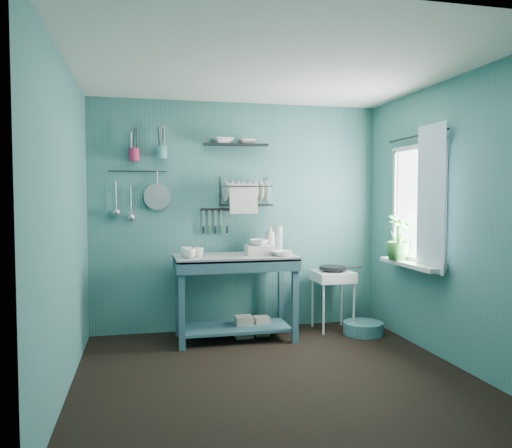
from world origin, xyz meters
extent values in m
plane|color=black|center=(0.00, 0.00, 0.00)|extent=(3.20, 3.20, 0.00)
plane|color=silver|center=(0.00, 0.00, 2.50)|extent=(3.20, 3.20, 0.00)
plane|color=#346A68|center=(0.00, 1.50, 1.25)|extent=(3.20, 0.00, 3.20)
plane|color=#346A68|center=(0.00, -1.50, 1.25)|extent=(3.20, 0.00, 3.20)
plane|color=#346A68|center=(-1.60, 0.00, 1.25)|extent=(0.00, 3.00, 3.00)
plane|color=#346A68|center=(1.60, 0.00, 1.25)|extent=(0.00, 3.00, 3.00)
cube|color=#2F5662|center=(-0.12, 1.07, 0.43)|extent=(1.27, 0.70, 0.87)
imported|color=white|center=(-0.60, 0.91, 0.92)|extent=(0.12, 0.12, 0.10)
imported|color=white|center=(-0.50, 1.01, 0.92)|extent=(0.14, 0.14, 0.09)
imported|color=white|center=(-0.62, 1.07, 0.92)|extent=(0.17, 0.17, 0.10)
cube|color=beige|center=(0.13, 1.05, 0.92)|extent=(0.28, 0.22, 0.10)
imported|color=white|center=(0.13, 1.05, 1.00)|extent=(0.20, 0.19, 0.06)
imported|color=beige|center=(0.30, 1.27, 1.02)|extent=(0.11, 0.12, 0.30)
cylinder|color=#9EA8B0|center=(0.40, 1.29, 1.01)|extent=(0.09, 0.09, 0.28)
imported|color=white|center=(0.33, 0.92, 0.90)|extent=(0.22, 0.22, 0.05)
cube|color=silver|center=(1.00, 1.19, 0.33)|extent=(0.43, 0.43, 0.65)
cylinder|color=black|center=(1.00, 1.19, 0.69)|extent=(0.30, 0.30, 0.03)
cube|color=black|center=(-0.27, 1.47, 1.33)|extent=(0.32, 0.03, 0.03)
cube|color=black|center=(0.05, 1.37, 1.53)|extent=(0.56, 0.25, 0.32)
cube|color=black|center=(-0.05, 1.40, 2.03)|extent=(0.72, 0.26, 0.01)
imported|color=white|center=(-0.19, 1.40, 2.05)|extent=(0.27, 0.27, 0.06)
imported|color=white|center=(0.07, 1.40, 2.00)|extent=(0.21, 0.21, 0.05)
cylinder|color=#A71E49|center=(-1.12, 1.42, 1.90)|extent=(0.11, 0.11, 0.13)
cylinder|color=teal|center=(-0.84, 1.42, 1.93)|extent=(0.11, 0.11, 0.13)
cylinder|color=#9A9EA1|center=(-0.89, 1.45, 1.47)|extent=(0.28, 0.03, 0.28)
cylinder|color=#9A9EA1|center=(-1.31, 1.46, 1.48)|extent=(0.01, 0.01, 0.30)
cylinder|color=#9A9EA1|center=(-1.16, 1.46, 1.43)|extent=(0.01, 0.01, 0.30)
cylinder|color=black|center=(-1.08, 1.47, 1.74)|extent=(0.60, 0.01, 0.01)
plane|color=white|center=(1.59, 0.45, 1.40)|extent=(0.00, 1.10, 1.10)
cube|color=silver|center=(1.50, 0.45, 0.81)|extent=(0.16, 0.95, 0.04)
plane|color=white|center=(1.52, 0.15, 1.45)|extent=(0.00, 1.35, 1.35)
cylinder|color=black|center=(1.54, 0.45, 2.05)|extent=(0.02, 1.05, 0.02)
imported|color=#2D6D2B|center=(1.47, 0.64, 1.06)|extent=(0.33, 0.33, 0.45)
cube|color=gray|center=(-0.02, 1.12, 0.11)|extent=(0.18, 0.18, 0.22)
cube|color=gray|center=(0.18, 1.15, 0.10)|extent=(0.15, 0.15, 0.20)
cylinder|color=teal|center=(1.25, 0.95, 0.07)|extent=(0.42, 0.42, 0.13)
camera|label=1|loc=(-1.03, -3.93, 1.46)|focal=35.00mm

